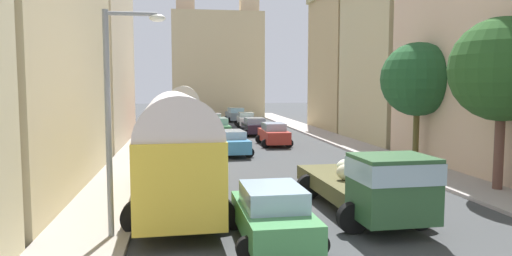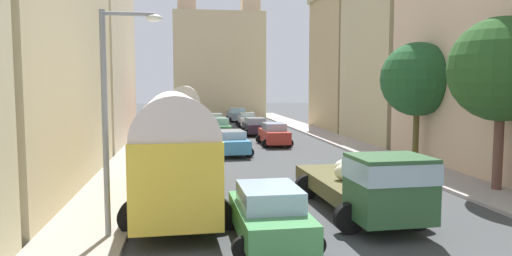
# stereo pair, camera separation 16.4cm
# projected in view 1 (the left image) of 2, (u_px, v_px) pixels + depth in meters

# --- Properties ---
(ground_plane) EXTENTS (154.00, 154.00, 0.00)m
(ground_plane) POSITION_uv_depth(u_px,v_px,m) (246.00, 144.00, 34.20)
(ground_plane) COLOR #3F4143
(sidewalk_left) EXTENTS (2.50, 70.00, 0.14)m
(sidewalk_left) POSITION_uv_depth(u_px,v_px,m) (143.00, 145.00, 33.08)
(sidewalk_left) COLOR gray
(sidewalk_left) RESTS_ON ground
(sidewalk_right) EXTENTS (2.50, 70.00, 0.14)m
(sidewalk_right) POSITION_uv_depth(u_px,v_px,m) (342.00, 141.00, 35.32)
(sidewalk_right) COLOR #B1A7A2
(sidewalk_right) RESTS_ON ground
(building_left_1) EXTENTS (5.68, 14.81, 10.55)m
(building_left_1) POSITION_uv_depth(u_px,v_px,m) (10.00, 60.00, 18.94)
(building_left_1) COLOR beige
(building_left_1) RESTS_ON ground
(building_left_2) EXTENTS (5.11, 13.10, 14.60)m
(building_left_2) POSITION_uv_depth(u_px,v_px,m) (91.00, 42.00, 33.41)
(building_left_2) COLOR beige
(building_left_2) RESTS_ON ground
(building_right_1) EXTENTS (4.47, 12.29, 13.92)m
(building_right_1) POSITION_uv_depth(u_px,v_px,m) (485.00, 30.00, 23.64)
(building_right_1) COLOR beige
(building_right_1) RESTS_ON ground
(building_right_2) EXTENTS (6.05, 9.52, 12.13)m
(building_right_2) POSITION_uv_depth(u_px,v_px,m) (396.00, 60.00, 35.19)
(building_right_2) COLOR #C8BB8B
(building_right_2) RESTS_ON ground
(building_right_3) EXTENTS (5.74, 9.56, 13.15)m
(building_right_3) POSITION_uv_depth(u_px,v_px,m) (348.00, 60.00, 44.91)
(building_right_3) COLOR tan
(building_right_3) RESTS_ON ground
(distant_church) EXTENTS (11.31, 7.48, 22.17)m
(distant_church) POSITION_uv_depth(u_px,v_px,m) (217.00, 60.00, 60.70)
(distant_church) COLOR #C6B386
(distant_church) RESTS_ON ground
(parked_bus_0) EXTENTS (3.51, 10.02, 4.02)m
(parked_bus_0) POSITION_uv_depth(u_px,v_px,m) (176.00, 144.00, 16.63)
(parked_bus_0) COLOR yellow
(parked_bus_0) RESTS_ON ground
(parked_bus_1) EXTENTS (3.42, 8.43, 4.20)m
(parked_bus_1) POSITION_uv_depth(u_px,v_px,m) (184.00, 109.00, 38.51)
(parked_bus_1) COLOR red
(parked_bus_1) RESTS_ON ground
(cargo_truck_0) EXTENTS (3.14, 7.30, 2.29)m
(cargo_truck_0) POSITION_uv_depth(u_px,v_px,m) (370.00, 183.00, 15.00)
(cargo_truck_0) COLOR #2D5531
(cargo_truck_0) RESTS_ON ground
(car_0) EXTENTS (2.23, 4.14, 1.60)m
(car_0) POSITION_uv_depth(u_px,v_px,m) (274.00, 134.00, 33.50)
(car_0) COLOR #AE3026
(car_0) RESTS_ON ground
(car_1) EXTENTS (2.40, 3.78, 1.49)m
(car_1) POSITION_uv_depth(u_px,v_px,m) (255.00, 126.00, 40.28)
(car_1) COLOR #281E2C
(car_1) RESTS_ON ground
(car_2) EXTENTS (2.25, 3.94, 1.51)m
(car_2) POSITION_uv_depth(u_px,v_px,m) (246.00, 120.00, 48.06)
(car_2) COLOR silver
(car_2) RESTS_ON ground
(car_3) EXTENTS (2.56, 4.31, 1.62)m
(car_3) POSITION_uv_depth(u_px,v_px,m) (236.00, 115.00, 55.03)
(car_3) COLOR slate
(car_3) RESTS_ON ground
(car_4) EXTENTS (2.42, 4.13, 1.55)m
(car_4) POSITION_uv_depth(u_px,v_px,m) (273.00, 214.00, 12.89)
(car_4) COLOR #438A4D
(car_4) RESTS_ON ground
(car_5) EXTENTS (2.44, 4.23, 1.50)m
(car_5) POSITION_uv_depth(u_px,v_px,m) (232.00, 142.00, 28.96)
(car_5) COLOR #428CC3
(car_5) RESTS_ON ground
(car_6) EXTENTS (2.28, 4.41, 1.62)m
(car_6) POSITION_uv_depth(u_px,v_px,m) (218.00, 128.00, 38.53)
(car_6) COLOR #488B56
(car_6) RESTS_ON ground
(car_7) EXTENTS (2.33, 3.78, 1.54)m
(car_7) POSITION_uv_depth(u_px,v_px,m) (213.00, 121.00, 45.40)
(car_7) COLOR #489A48
(car_7) RESTS_ON ground
(streetlamp_near) EXTENTS (1.65, 0.28, 6.27)m
(streetlamp_near) POSITION_uv_depth(u_px,v_px,m) (116.00, 105.00, 12.72)
(streetlamp_near) COLOR gray
(streetlamp_near) RESTS_ON ground
(roadside_tree_1) EXTENTS (4.10, 4.10, 6.95)m
(roadside_tree_1) POSITION_uv_depth(u_px,v_px,m) (503.00, 70.00, 18.49)
(roadside_tree_1) COLOR brown
(roadside_tree_1) RESTS_ON ground
(roadside_tree_2) EXTENTS (3.93, 3.93, 6.55)m
(roadside_tree_2) POSITION_uv_depth(u_px,v_px,m) (418.00, 79.00, 25.17)
(roadside_tree_2) COLOR brown
(roadside_tree_2) RESTS_ON ground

